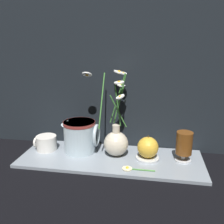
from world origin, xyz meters
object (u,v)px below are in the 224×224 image
object	(u,v)px
ceramic_pitcher	(80,135)
tea_glass	(184,144)
yellow_mug	(46,143)
orange_fruit	(148,147)
vase_with_flowers	(116,140)

from	to	relation	value
ceramic_pitcher	tea_glass	distance (m)	0.42
ceramic_pitcher	tea_glass	bearing A→B (deg)	-2.58
yellow_mug	orange_fruit	bearing A→B (deg)	-2.46
orange_fruit	ceramic_pitcher	bearing A→B (deg)	173.96
vase_with_flowers	tea_glass	xyz separation A→B (m)	(0.26, -0.01, 0.00)
yellow_mug	tea_glass	world-z (taller)	tea_glass
ceramic_pitcher	orange_fruit	bearing A→B (deg)	-6.04
tea_glass	orange_fruit	size ratio (longest dim) A/B	1.31
ceramic_pitcher	orange_fruit	xyz separation A→B (m)	(0.28, -0.03, -0.02)
vase_with_flowers	orange_fruit	bearing A→B (deg)	-8.12
ceramic_pitcher	vase_with_flowers	bearing A→B (deg)	-4.28
vase_with_flowers	orange_fruit	distance (m)	0.13
ceramic_pitcher	orange_fruit	distance (m)	0.28
vase_with_flowers	yellow_mug	bearing A→B (deg)	179.97
tea_glass	orange_fruit	bearing A→B (deg)	-175.41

